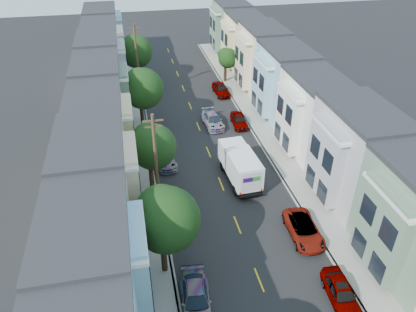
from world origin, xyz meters
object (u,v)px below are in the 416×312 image
parked_left_c (177,214)px  parked_right_c (239,120)px  tree_c (152,147)px  parked_right_b (304,230)px  tree_far_r (227,59)px  parked_right_d (221,89)px  tree_e (135,52)px  parked_right_a (341,293)px  tree_d (142,89)px  parked_left_b (196,299)px  tree_b (165,220)px  parked_left_d (165,158)px  fedex_truck (240,165)px  utility_pole_near (157,171)px  utility_pole_far (137,62)px  lead_sedan (213,120)px

parked_left_c → parked_right_c: (9.80, 15.68, -0.01)m
tree_c → parked_right_b: tree_c is taller
tree_far_r → parked_right_d: 5.61m
tree_e → parked_left_c: bearing=-87.4°
tree_e → parked_right_a: size_ratio=1.64×
tree_d → parked_left_b: bearing=-86.9°
tree_b → parked_right_c: tree_b is taller
parked_left_b → parked_left_d: (0.00, 18.01, -0.02)m
fedex_truck → parked_left_d: 8.16m
tree_e → parked_left_c: 31.52m
parked_right_b → utility_pole_near: bearing=161.8°
utility_pole_far → parked_left_b: size_ratio=2.12×
parked_right_a → utility_pole_near: bearing=141.2°
parked_right_a → tree_c: bearing=131.1°
tree_d → parked_left_c: size_ratio=1.78×
parked_left_d → parked_right_d: parked_right_d is taller
parked_right_b → tree_d: bearing=121.1°
parked_left_d → parked_right_a: (9.80, -19.51, 0.04)m
tree_c → utility_pole_near: utility_pole_near is taller
tree_d → tree_e: 14.14m
tree_far_r → fedex_truck: tree_far_r is taller
tree_c → tree_far_r: 27.98m
fedex_truck → parked_left_c: bearing=-148.6°
tree_c → tree_far_r: (13.20, 24.66, -1.03)m
tree_b → parked_right_c: (11.20, 21.02, -4.21)m
fedex_truck → lead_sedan: (-0.15, 11.58, -1.04)m
tree_far_r → utility_pole_far: 13.69m
tree_e → parked_left_d: 22.55m
parked_left_d → parked_right_b: 16.36m
utility_pole_near → parked_left_d: 9.91m
utility_pole_far → parked_right_b: 32.67m
utility_pole_near → parked_right_d: utility_pole_near is taller
tree_d → fedex_truck: size_ratio=1.16×
tree_c → tree_b: bearing=-90.0°
utility_pole_far → parked_right_a: utility_pole_far is taller
parked_right_d → parked_left_b: bearing=-108.9°
tree_far_r → parked_right_b: size_ratio=1.01×
fedex_truck → parked_left_d: (-6.82, 4.35, -1.06)m
parked_left_c → tree_c: bearing=104.4°
utility_pole_far → parked_left_b: utility_pole_far is taller
utility_pole_far → tree_e: bearing=90.0°
tree_c → parked_left_b: size_ratio=1.43×
tree_b → parked_right_b: 12.04m
tree_b → parked_right_d: tree_b is taller
lead_sedan → parked_left_d: lead_sedan is taller
parked_right_a → parked_right_b: size_ratio=0.89×
parked_right_c → parked_right_a: bearing=-87.0°
utility_pole_near → lead_sedan: 18.43m
parked_left_b → parked_right_a: bearing=-3.8°
tree_e → parked_right_a: (11.20, -41.60, -4.29)m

